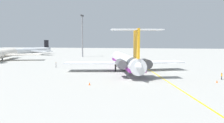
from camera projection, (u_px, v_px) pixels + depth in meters
ground at (173, 71)px, 68.73m from camera, size 377.21×377.21×0.00m
main_jetliner at (126, 61)px, 67.82m from camera, size 39.89×35.80×11.87m
airliner_mid_right at (3, 54)px, 105.02m from camera, size 34.29×34.33×10.42m
airliner_far_right at (31, 50)px, 145.52m from camera, size 29.94×30.04×9.17m
ground_crew_near_nose at (56, 64)px, 78.18m from camera, size 0.33×0.34×1.75m
ground_crew_near_tail at (222, 75)px, 54.07m from camera, size 0.42×0.27×1.70m
ground_crew_portside at (145, 61)px, 90.64m from camera, size 0.26×0.37×1.64m
safety_cone_nose at (217, 81)px, 50.30m from camera, size 0.40×0.40×0.55m
safety_cone_wingtip at (90, 84)px, 47.66m from camera, size 0.40×0.40×0.55m
safety_cone_tail at (153, 63)px, 91.22m from camera, size 0.40×0.40×0.55m
taxiway_centreline at (152, 72)px, 67.81m from camera, size 81.87×19.09×0.01m
light_mast at (82, 34)px, 125.48m from camera, size 4.00×0.70×22.73m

